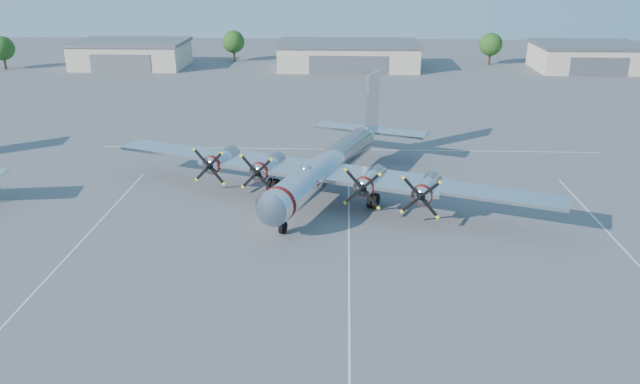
{
  "coord_description": "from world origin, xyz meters",
  "views": [
    {
      "loc": [
        -0.46,
        -47.17,
        22.13
      ],
      "look_at": [
        -2.51,
        2.18,
        3.2
      ],
      "focal_mm": 35.0,
      "sensor_mm": 36.0,
      "label": 1
    }
  ],
  "objects_px": {
    "tree_far_west": "(2,48)",
    "main_bomber_b29": "(329,193)",
    "hangar_west": "(131,54)",
    "tree_west": "(233,42)",
    "hangar_center": "(348,55)",
    "hangar_east": "(587,57)",
    "tree_east": "(491,44)"
  },
  "relations": [
    {
      "from": "hangar_center",
      "to": "hangar_east",
      "type": "bearing_deg",
      "value": 0.0
    },
    {
      "from": "tree_west",
      "to": "hangar_east",
      "type": "bearing_deg",
      "value": -6.28
    },
    {
      "from": "hangar_west",
      "to": "tree_far_west",
      "type": "height_order",
      "value": "tree_far_west"
    },
    {
      "from": "main_bomber_b29",
      "to": "hangar_east",
      "type": "bearing_deg",
      "value": 75.65
    },
    {
      "from": "tree_west",
      "to": "tree_east",
      "type": "distance_m",
      "value": 55.04
    },
    {
      "from": "hangar_west",
      "to": "tree_west",
      "type": "bearing_deg",
      "value": 21.89
    },
    {
      "from": "hangar_west",
      "to": "main_bomber_b29",
      "type": "height_order",
      "value": "hangar_west"
    },
    {
      "from": "hangar_west",
      "to": "main_bomber_b29",
      "type": "bearing_deg",
      "value": -59.0
    },
    {
      "from": "tree_far_west",
      "to": "main_bomber_b29",
      "type": "xyz_separation_m",
      "value": [
        68.06,
        -67.7,
        -4.22
      ]
    },
    {
      "from": "hangar_east",
      "to": "tree_west",
      "type": "relative_size",
      "value": 3.1
    },
    {
      "from": "hangar_east",
      "to": "hangar_center",
      "type": "bearing_deg",
      "value": -180.0
    },
    {
      "from": "main_bomber_b29",
      "to": "tree_far_west",
      "type": "bearing_deg",
      "value": 155.68
    },
    {
      "from": "hangar_west",
      "to": "tree_west",
      "type": "xyz_separation_m",
      "value": [
        20.0,
        8.04,
        1.51
      ]
    },
    {
      "from": "hangar_west",
      "to": "hangar_center",
      "type": "height_order",
      "value": "same"
    },
    {
      "from": "hangar_west",
      "to": "hangar_center",
      "type": "distance_m",
      "value": 45.0
    },
    {
      "from": "hangar_west",
      "to": "main_bomber_b29",
      "type": "distance_m",
      "value": 83.65
    },
    {
      "from": "hangar_east",
      "to": "tree_east",
      "type": "bearing_deg",
      "value": 161.46
    },
    {
      "from": "hangar_east",
      "to": "main_bomber_b29",
      "type": "height_order",
      "value": "hangar_east"
    },
    {
      "from": "hangar_west",
      "to": "hangar_east",
      "type": "bearing_deg",
      "value": 0.0
    },
    {
      "from": "hangar_east",
      "to": "tree_far_west",
      "type": "distance_m",
      "value": 118.08
    },
    {
      "from": "hangar_center",
      "to": "hangar_east",
      "type": "distance_m",
      "value": 48.0
    },
    {
      "from": "tree_far_west",
      "to": "tree_east",
      "type": "bearing_deg",
      "value": 5.71
    },
    {
      "from": "tree_east",
      "to": "main_bomber_b29",
      "type": "bearing_deg",
      "value": -112.35
    },
    {
      "from": "hangar_east",
      "to": "tree_east",
      "type": "xyz_separation_m",
      "value": [
        -18.0,
        6.04,
        1.51
      ]
    },
    {
      "from": "hangar_center",
      "to": "tree_west",
      "type": "xyz_separation_m",
      "value": [
        -25.0,
        8.04,
        1.51
      ]
    },
    {
      "from": "hangar_east",
      "to": "main_bomber_b29",
      "type": "xyz_separation_m",
      "value": [
        -49.94,
        -71.66,
        -2.71
      ]
    },
    {
      "from": "hangar_center",
      "to": "main_bomber_b29",
      "type": "bearing_deg",
      "value": -91.55
    },
    {
      "from": "hangar_center",
      "to": "main_bomber_b29",
      "type": "distance_m",
      "value": 71.74
    },
    {
      "from": "hangar_west",
      "to": "main_bomber_b29",
      "type": "relative_size",
      "value": 0.51
    },
    {
      "from": "hangar_west",
      "to": "hangar_east",
      "type": "xyz_separation_m",
      "value": [
        93.0,
        0.0,
        0.0
      ]
    },
    {
      "from": "tree_east",
      "to": "hangar_center",
      "type": "bearing_deg",
      "value": -168.62
    },
    {
      "from": "tree_far_west",
      "to": "main_bomber_b29",
      "type": "height_order",
      "value": "tree_far_west"
    }
  ]
}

